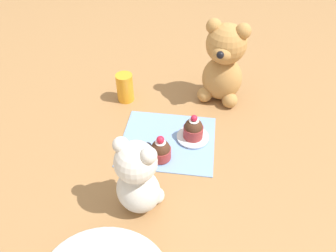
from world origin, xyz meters
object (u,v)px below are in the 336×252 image
(cupcake_near_cream_bear, at_px, (161,150))
(cupcake_near_tan_bear, at_px, (193,129))
(teddy_bear_tan, at_px, (224,63))
(juice_glass, at_px, (125,88))
(saucer_plate, at_px, (193,137))
(teddy_bear_cream, at_px, (138,178))

(cupcake_near_cream_bear, relative_size, cupcake_near_tan_bear, 0.98)
(teddy_bear_tan, bearing_deg, juice_glass, -156.27)
(cupcake_near_cream_bear, bearing_deg, cupcake_near_tan_bear, -132.27)
(teddy_bear_tan, relative_size, saucer_plate, 2.86)
(cupcake_near_cream_bear, xyz_separation_m, saucer_plate, (-0.08, -0.08, -0.02))
(teddy_bear_cream, xyz_separation_m, juice_glass, (0.12, -0.38, -0.05))
(teddy_bear_cream, bearing_deg, saucer_plate, -94.99)
(saucer_plate, relative_size, cupcake_near_tan_bear, 1.20)
(teddy_bear_tan, relative_size, juice_glass, 2.81)
(cupcake_near_tan_bear, bearing_deg, teddy_bear_cream, 66.31)
(teddy_bear_tan, xyz_separation_m, saucer_plate, (0.07, 0.20, -0.12))
(cupcake_near_tan_bear, xyz_separation_m, juice_glass, (0.22, -0.15, 0.01))
(teddy_bear_cream, xyz_separation_m, cupcake_near_cream_bear, (-0.02, -0.14, -0.06))
(cupcake_near_cream_bear, relative_size, saucer_plate, 0.82)
(teddy_bear_cream, xyz_separation_m, saucer_plate, (-0.10, -0.23, -0.09))
(cupcake_near_tan_bear, bearing_deg, cupcake_near_cream_bear, 47.73)
(cupcake_near_cream_bear, xyz_separation_m, juice_glass, (0.15, -0.24, 0.01))
(saucer_plate, xyz_separation_m, juice_glass, (0.22, -0.15, 0.04))
(teddy_bear_cream, relative_size, saucer_plate, 2.23)
(teddy_bear_cream, height_order, cupcake_near_cream_bear, teddy_bear_cream)
(juice_glass, bearing_deg, teddy_bear_tan, -170.16)
(teddy_bear_cream, xyz_separation_m, teddy_bear_tan, (-0.17, -0.43, 0.03))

